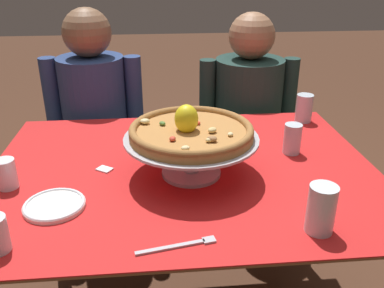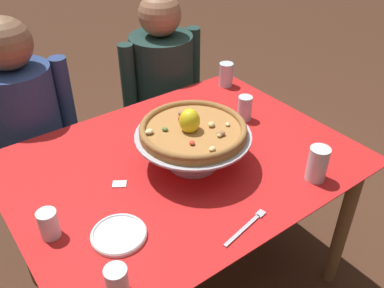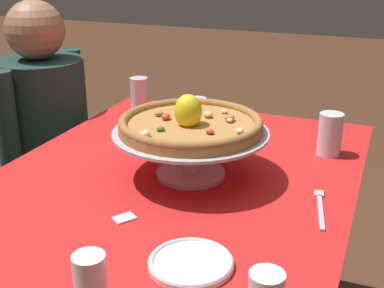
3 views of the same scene
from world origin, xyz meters
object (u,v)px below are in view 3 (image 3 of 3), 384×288
Objects in this scene: water_glass_front_right at (330,136)px; side_plate at (191,262)px; sugar_packet at (124,218)px; dinner_fork at (320,207)px; water_glass_side_left at (90,281)px; water_glass_side_right at (197,115)px; diner_right at (48,149)px; water_glass_back_right at (139,95)px; pizza_stand at (191,144)px; pizza at (190,123)px.

side_plate is at bearing 166.22° from water_glass_front_right.
side_plate reaches higher than sugar_packet.
dinner_fork is (0.35, -0.21, -0.01)m from side_plate.
water_glass_front_right is 1.40× the size of water_glass_side_left.
sugar_packet is (-0.59, 0.39, -0.06)m from water_glass_front_right.
water_glass_front_right is 0.73m from side_plate.
water_glass_side_left is (-0.95, -0.16, -0.01)m from water_glass_side_right.
diner_right is at bearing 69.73° from dinner_fork.
water_glass_side_left is (-1.10, -0.47, -0.01)m from water_glass_back_right.
dinner_fork is at bearing -110.27° from diner_right.
water_glass_front_right reaches higher than water_glass_side_left.
diner_right is (-0.17, 0.34, -0.22)m from water_glass_back_right.
water_glass_side_left is 1.25m from diner_right.
pizza_stand is 0.68m from water_glass_back_right.
diner_right reaches higher than dinner_fork.
water_glass_back_right is 1.08× the size of water_glass_side_right.
water_glass_back_right is 0.34m from water_glass_side_right.
water_glass_side_left is 1.90× the size of sugar_packet.
water_glass_side_right reaches higher than water_glass_side_left.
pizza is at bearing 3.41° from water_glass_side_left.
side_plate is (-0.41, -0.16, -0.15)m from pizza.
pizza is 1.93× the size of dinner_fork.
water_glass_back_right is 0.10× the size of diner_right.
water_glass_back_right is 1.26× the size of water_glass_side_left.
water_glass_front_right is at bearing -93.03° from diner_right.
pizza_stand is 3.89× the size of water_glass_side_right.
side_plate is at bearing -158.03° from pizza.
water_glass_front_right is at bearing -48.18° from pizza_stand.
water_glass_side_left is at bearing -176.59° from pizza_stand.
diner_right reaches higher than pizza_stand.
water_glass_side_left is at bearing 160.85° from water_glass_front_right.
dinner_fork is 1.23m from diner_right.
water_glass_front_right is (0.30, -0.34, -0.04)m from pizza_stand.
water_glass_back_right is at bearing 24.78° from sugar_packet.
pizza_stand is at bearing -140.78° from water_glass_back_right.
side_plate is (0.17, -0.13, -0.03)m from water_glass_side_left.
water_glass_side_right is at bearing 20.29° from side_plate.
dinner_fork is at bearing -61.68° from sugar_packet.
water_glass_side_left is 0.46× the size of dinner_fork.
water_glass_side_left is (-0.88, 0.30, -0.02)m from water_glass_front_right.
water_glass_side_right is 0.67m from sugar_packet.
pizza is 0.59m from water_glass_side_left.
sugar_packet is at bearing 169.39° from pizza_stand.
pizza reaches higher than water_glass_side_right.
pizza_stand is 2.47× the size of side_plate.
water_glass_front_right reaches higher than dinner_fork.
sugar_packet is at bearing 146.43° from water_glass_front_right.
water_glass_front_right is at bearing -48.08° from pizza.
water_glass_side_right reaches higher than sugar_packet.
sugar_packet is (-0.29, 0.05, -0.15)m from pizza.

